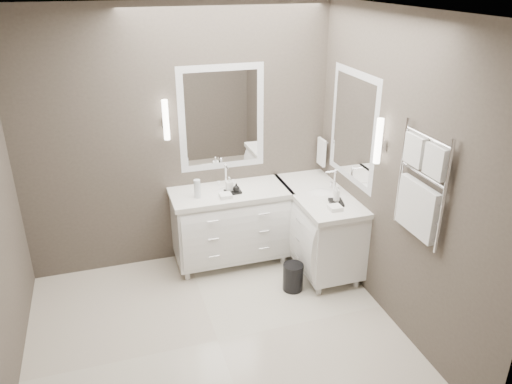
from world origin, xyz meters
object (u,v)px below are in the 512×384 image
object	(u,v)px
vanity_right	(318,224)
waste_bin	(293,277)
towel_ladder	(420,191)
vanity_back	(231,222)

from	to	relation	value
vanity_right	waste_bin	size ratio (longest dim) A/B	4.36
vanity_right	towel_ladder	world-z (taller)	towel_ladder
waste_bin	vanity_back	bearing A→B (deg)	122.52
vanity_right	vanity_back	bearing A→B (deg)	159.62
vanity_right	towel_ladder	bearing A→B (deg)	-80.16
vanity_back	waste_bin	xyz separation A→B (m)	(0.45, -0.71, -0.34)
towel_ladder	vanity_back	bearing A→B (deg)	124.10
vanity_back	vanity_right	xyz separation A→B (m)	(0.88, -0.33, 0.00)
vanity_right	waste_bin	xyz separation A→B (m)	(-0.43, -0.38, -0.34)
vanity_back	vanity_right	world-z (taller)	same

